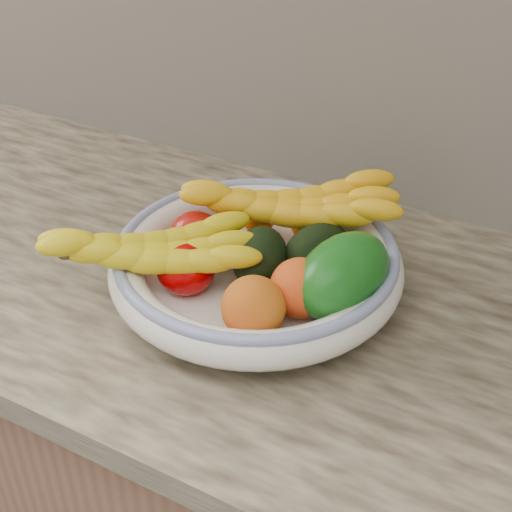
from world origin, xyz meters
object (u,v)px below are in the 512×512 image
Objects in this scene: banana_bunch_back at (289,210)px; green_mango at (343,275)px; banana_bunch_front at (151,255)px; fruit_bowl at (256,263)px.

green_mango is at bearing -64.00° from banana_bunch_back.
green_mango is 0.47× the size of banana_bunch_back.
banana_bunch_back reaches higher than banana_bunch_front.
banana_bunch_back is at bearing 85.74° from fruit_bowl.
banana_bunch_back is 0.20m from banana_bunch_front.
green_mango reaches higher than banana_bunch_front.
banana_bunch_front is at bearing -146.74° from green_mango.
green_mango is at bearing -18.56° from banana_bunch_front.
fruit_bowl is 1.35× the size of banana_bunch_front.
fruit_bowl is 0.14m from banana_bunch_front.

